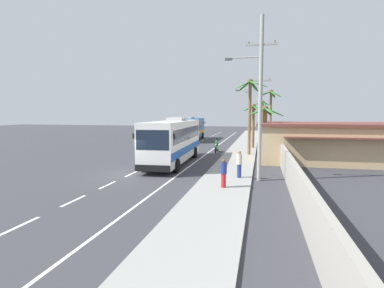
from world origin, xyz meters
The scene contains 18 objects.
ground_plane centered at (0.00, 0.00, 0.00)m, with size 160.00×160.00×0.00m, color #3A3A3F.
sidewalk_kerb centered at (6.80, 10.00, 0.07)m, with size 3.20×90.00×0.14m, color #999993.
lane_markings centered at (1.97, 14.66, 0.00)m, with size 3.46×71.00×0.01m.
boundary_wall centered at (10.60, 14.00, 0.91)m, with size 0.24×60.00×1.82m, color #9E998E.
coach_bus_foreground centered at (1.62, 5.71, 2.03)m, with size 3.24×11.75×3.91m.
coach_bus_far_lane centered at (-2.02, 27.81, 1.95)m, with size 2.97×11.16×3.75m.
motorcycle_beside_bus centered at (4.15, 13.93, 0.65)m, with size 0.56×1.96×1.58m.
pedestrian_near_kerb centered at (7.58, 0.35, 1.06)m, with size 0.36×0.36×1.76m.
pedestrian_midwalk centered at (6.92, -2.50, 0.98)m, with size 0.36×0.36×1.62m.
utility_pole_nearest centered at (8.76, 0.33, 5.40)m, with size 3.20×0.24×10.24m.
utility_pole_mid centered at (8.56, 15.49, 5.19)m, with size 3.89×0.24×9.81m.
utility_pole_far centered at (8.74, 30.66, 5.55)m, with size 3.61×0.24×10.45m.
palm_nearest centered at (9.08, 34.33, 4.70)m, with size 3.18×2.91×6.42m.
palm_second centered at (9.25, 9.60, 3.40)m, with size 3.31×3.41×4.98m.
palm_third centered at (7.96, 18.17, 3.71)m, with size 2.88×2.99×5.38m.
palm_fourth centered at (10.02, 21.54, 5.05)m, with size 2.83×2.85×7.30m.
palm_farthest centered at (7.76, 11.89, 5.24)m, with size 3.24×3.23×7.67m.
roadside_building centered at (14.87, 9.90, 1.73)m, with size 12.68×8.48×3.43m.
Camera 1 is at (8.93, -19.36, 4.29)m, focal length 28.67 mm.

